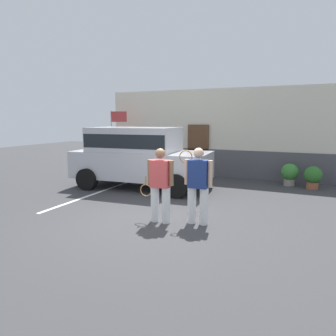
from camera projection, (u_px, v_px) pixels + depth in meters
name	position (u px, v px, depth m)	size (l,w,h in m)	color
ground_plane	(152.00, 221.00, 7.06)	(40.00, 40.00, 0.00)	#38383A
parking_stripe_0	(93.00, 194.00, 9.55)	(0.12, 4.40, 0.01)	silver
house_frontage	(222.00, 135.00, 12.47)	(10.09, 0.40, 3.54)	beige
parked_suv	(139.00, 154.00, 10.38)	(4.73, 2.44, 2.05)	#B7B7BC
tennis_player_man	(160.00, 185.00, 6.84)	(0.89, 0.27, 1.68)	white
tennis_player_woman	(198.00, 185.00, 6.73)	(0.77, 0.28, 1.71)	white
potted_plant_by_porch	(290.00, 173.00, 10.78)	(0.59, 0.59, 0.78)	gray
potted_plant_secondary	(313.00, 176.00, 10.27)	(0.58, 0.58, 0.77)	#9E5638
flag_pole	(115.00, 129.00, 13.45)	(0.80, 0.10, 2.71)	silver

